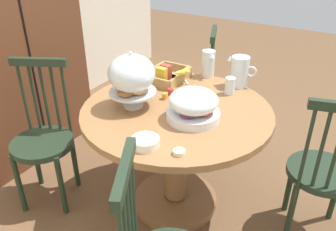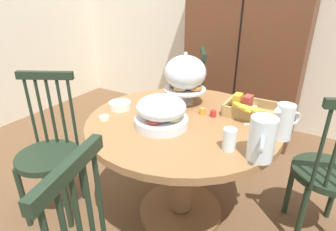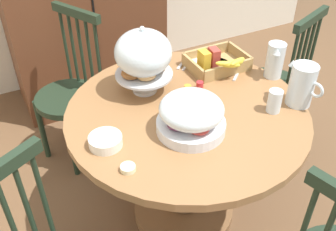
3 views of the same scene
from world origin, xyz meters
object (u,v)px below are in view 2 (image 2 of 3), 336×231
Objects in this scene: china_plate_small at (245,106)px; cereal_bowl at (120,105)px; drinking_glass at (229,139)px; cereal_basket at (249,109)px; fruit_platter_covered at (161,112)px; butter_dish at (104,118)px; windsor_chair_far_side at (186,107)px; pastry_stand_with_dome at (185,75)px; milk_pitcher at (261,141)px; wooden_armoire at (248,40)px; windsor_chair_near_window at (49,154)px; orange_juice_pitcher at (284,123)px; dining_table at (182,152)px; china_plate_large at (247,113)px; windsor_chair_facing_door at (329,175)px.

china_plate_small is 1.07× the size of cereal_bowl.
cereal_basket is at bearing 93.36° from drinking_glass.
butter_dish is at bearing -163.53° from fruit_platter_covered.
butter_dish is (-0.34, -0.10, -0.07)m from fruit_platter_covered.
windsor_chair_far_side reaches higher than cereal_bowl.
drinking_glass is (0.03, -0.44, 0.01)m from cereal_basket.
drinking_glass is at bearing -53.58° from windsor_chair_far_side.
pastry_stand_with_dome is at bearing -178.45° from cereal_basket.
cereal_bowl is at bearing -157.39° from cereal_basket.
fruit_platter_covered is 0.59m from china_plate_small.
windsor_chair_far_side is at bearing 86.56° from cereal_bowl.
windsor_chair_far_side reaches higher than milk_pitcher.
milk_pitcher is 1.36× the size of china_plate_small.
windsor_chair_near_window is at bearing -111.58° from wooden_armoire.
windsor_chair_far_side is at bearing 141.56° from orange_juice_pitcher.
china_plate_small is 0.80m from cereal_bowl.
windsor_chair_far_side is 0.78m from pastry_stand_with_dome.
milk_pitcher is (0.86, -0.98, 0.38)m from windsor_chair_far_side.
windsor_chair_near_window is 16.25× the size of butter_dish.
pastry_stand_with_dome is at bearing 136.97° from drinking_glass.
windsor_chair_far_side reaches higher than china_plate_small.
wooden_armoire is at bearing 113.10° from orange_juice_pitcher.
dining_table is at bearing -88.00° from wooden_armoire.
dining_table is at bearing 26.23° from windsor_chair_near_window.
cereal_bowl reaches higher than china_plate_large.
cereal_bowl reaches higher than china_plate_small.
butter_dish reaches higher than dining_table.
windsor_chair_facing_door is at bearing 56.45° from milk_pitcher.
wooden_armoire is 1.55m from windsor_chair_facing_door.
china_plate_large is at bearing -64.85° from china_plate_small.
china_plate_small is (-0.05, 0.10, -0.03)m from cereal_basket.
dining_table is 0.49m from cereal_bowl.
windsor_chair_facing_door is 6.50× the size of china_plate_small.
fruit_platter_covered is 0.56m from milk_pitcher.
milk_pitcher is at bearing 8.38° from windsor_chair_near_window.
drinking_glass reaches higher than china_plate_large.
pastry_stand_with_dome is at bearing 43.60° from cereal_bowl.
milk_pitcher is at bearing -68.94° from cereal_basket.
wooden_armoire is at bearing 92.00° from dining_table.
cereal_bowl reaches higher than dining_table.
windsor_chair_far_side is 6.50× the size of china_plate_small.
windsor_chair_far_side is 1.23m from orange_juice_pitcher.
windsor_chair_facing_door is at bearing -53.30° from wooden_armoire.
windsor_chair_facing_door is 1.00× the size of windsor_chair_far_side.
pastry_stand_with_dome is at bearing 164.65° from orange_juice_pitcher.
cereal_bowl is at bearing -155.84° from china_plate_large.
windsor_chair_near_window reaches higher than china_plate_small.
butter_dish is at bearing -91.41° from windsor_chair_far_side.
cereal_bowl is (-0.05, -0.85, 0.31)m from windsor_chair_far_side.
windsor_chair_near_window is 1.73m from windsor_chair_facing_door.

